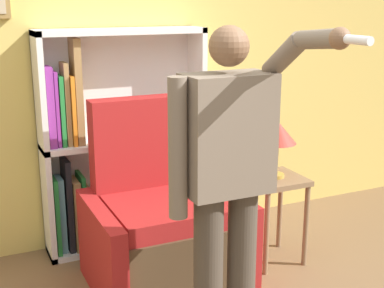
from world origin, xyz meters
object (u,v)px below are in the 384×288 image
Objects in this scene: armchair at (162,226)px; table_lamp at (277,134)px; bookcase at (106,148)px; side_table at (275,195)px; person_standing at (227,178)px.

armchair is 2.99× the size of table_lamp.
table_lamp is (0.82, -0.08, 0.56)m from armchair.
bookcase reaches higher than side_table.
person_standing is 1.23m from side_table.
armchair is at bearing 174.55° from side_table.
armchair is 1.91× the size of side_table.
person_standing reaches higher than bookcase.
bookcase is 1.27m from side_table.
person_standing reaches higher than armchair.
table_lamp reaches higher than side_table.
side_table is (0.82, -0.08, 0.11)m from armchair.
table_lamp is at bearing -5.45° from armchair.
armchair is 0.70× the size of person_standing.
bookcase is 0.78m from armchair.
side_table is (0.81, 0.79, -0.49)m from person_standing.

